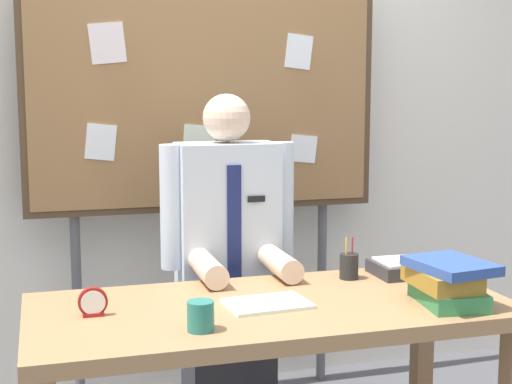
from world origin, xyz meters
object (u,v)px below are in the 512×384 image
at_px(bulletin_board, 205,99).
at_px(pen_holder, 349,266).
at_px(desk, 271,330).
at_px(book_stack, 446,282).
at_px(open_notebook, 267,304).
at_px(desk_clock, 93,303).
at_px(coffee_mug, 201,316).
at_px(person, 228,281).
at_px(paper_tray, 407,267).

distance_m(bulletin_board, pen_holder, 1.05).
xyz_separation_m(desk, book_stack, (0.55, -0.17, 0.17)).
xyz_separation_m(open_notebook, desk_clock, (-0.56, 0.05, 0.04)).
bearing_deg(coffee_mug, desk_clock, 141.33).
bearing_deg(desk, open_notebook, -134.46).
bearing_deg(bulletin_board, open_notebook, -91.11).
bearing_deg(person, book_stack, -53.80).
height_order(person, paper_tray, person).
relative_size(open_notebook, desk_clock, 2.92).
bearing_deg(desk, bulletin_board, 90.01).
relative_size(person, pen_holder, 8.83).
xyz_separation_m(bulletin_board, coffee_mug, (-0.28, -1.19, -0.62)).
distance_m(coffee_mug, pen_holder, 0.79).
xyz_separation_m(desk, open_notebook, (-0.02, -0.02, 0.10)).
height_order(desk, desk_clock, desk_clock).
distance_m(bulletin_board, desk_clock, 1.28).
height_order(desk_clock, pen_holder, pen_holder).
height_order(person, coffee_mug, person).
bearing_deg(desk, coffee_mug, -143.69).
bearing_deg(bulletin_board, pen_holder, -63.62).
distance_m(desk_clock, coffee_mug, 0.38).
relative_size(bulletin_board, book_stack, 6.24).
xyz_separation_m(bulletin_board, desk_clock, (-0.58, -0.96, -0.62)).
bearing_deg(open_notebook, bulletin_board, 88.89).
xyz_separation_m(desk, coffee_mug, (-0.28, -0.21, 0.14)).
xyz_separation_m(desk, desk_clock, (-0.58, 0.03, 0.13)).
bearing_deg(book_stack, desk, 162.65).
relative_size(desk_clock, paper_tray, 0.36).
relative_size(book_stack, pen_holder, 1.94).
bearing_deg(coffee_mug, person, 70.25).
relative_size(desk, paper_tray, 6.13).
relative_size(desk_clock, coffee_mug, 1.03).
xyz_separation_m(person, book_stack, (0.55, -0.75, 0.15)).
bearing_deg(person, paper_tray, -30.45).
height_order(open_notebook, coffee_mug, coffee_mug).
distance_m(desk_clock, paper_tray, 1.21).
bearing_deg(paper_tray, desk, -160.42).
distance_m(book_stack, paper_tray, 0.40).
height_order(open_notebook, pen_holder, pen_holder).
bearing_deg(coffee_mug, open_notebook, 35.52).
bearing_deg(paper_tray, open_notebook, -159.38).
height_order(person, pen_holder, person).
height_order(desk, book_stack, book_stack).
distance_m(bulletin_board, open_notebook, 1.20).
bearing_deg(book_stack, paper_tray, 80.65).
height_order(coffee_mug, paper_tray, coffee_mug).
relative_size(open_notebook, coffee_mug, 3.01).
xyz_separation_m(person, bulletin_board, (-0.00, 0.40, 0.73)).
xyz_separation_m(open_notebook, paper_tray, (0.64, 0.24, 0.02)).
xyz_separation_m(desk_clock, pen_holder, (0.95, 0.20, 0.01)).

